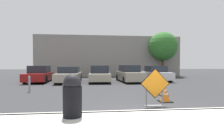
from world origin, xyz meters
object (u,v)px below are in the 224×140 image
object	(u,v)px
traffic_cone_third	(162,86)
bollard_nearest	(64,82)
parked_car_nearest	(39,75)
bollard_second	(29,84)
parked_car_fifth	(156,74)
traffic_cone_nearest	(165,94)
parked_car_third	(100,74)
parked_car_second	(69,75)
road_closed_sign	(155,86)
traffic_cone_second	(164,88)
parked_car_fourth	(129,74)
trash_bin	(72,95)

from	to	relation	value
traffic_cone_third	bollard_nearest	bearing A→B (deg)	173.17
parked_car_nearest	bollard_second	distance (m)	6.06
parked_car_nearest	bollard_nearest	size ratio (longest dim) A/B	4.41
parked_car_fifth	bollard_second	distance (m)	11.15
traffic_cone_nearest	parked_car_third	bearing A→B (deg)	104.77
parked_car_second	bollard_second	bearing A→B (deg)	75.51
road_closed_sign	traffic_cone_second	world-z (taller)	road_closed_sign
bollard_nearest	bollard_second	xyz separation A→B (m)	(-1.87, -0.00, -0.05)
traffic_cone_nearest	bollard_second	distance (m)	7.27
traffic_cone_second	parked_car_nearest	world-z (taller)	parked_car_nearest
traffic_cone_second	parked_car_fourth	bearing A→B (deg)	91.53
trash_bin	bollard_nearest	xyz separation A→B (m)	(-1.12, 5.45, -0.19)
traffic_cone_third	parked_car_fourth	xyz separation A→B (m)	(-0.63, 6.06, 0.34)
parked_car_third	bollard_nearest	size ratio (longest dim) A/B	4.69
parked_car_third	traffic_cone_third	bearing A→B (deg)	119.37
parked_car_second	trash_bin	distance (m)	10.92
trash_bin	bollard_second	xyz separation A→B (m)	(-2.99, 5.45, -0.24)
trash_bin	parked_car_third	bearing A→B (deg)	84.11
traffic_cone_third	bollard_second	xyz separation A→B (m)	(-7.43, 0.67, 0.13)
parked_car_third	parked_car_fourth	size ratio (longest dim) A/B	1.06
traffic_cone_second	parked_car_fourth	distance (m)	7.31
traffic_cone_third	parked_car_third	bearing A→B (deg)	117.49
trash_bin	parked_car_second	bearing A→B (deg)	98.04
road_closed_sign	parked_car_fifth	world-z (taller)	parked_car_fifth
traffic_cone_second	bollard_nearest	bearing A→B (deg)	159.67
traffic_cone_second	traffic_cone_third	bearing A→B (deg)	70.64
road_closed_sign	traffic_cone_third	xyz separation A→B (m)	(1.64, 3.31, -0.38)
parked_car_nearest	parked_car_fifth	size ratio (longest dim) A/B	1.09
bollard_second	parked_car_fifth	bearing A→B (deg)	31.82
traffic_cone_nearest	bollard_second	bearing A→B (deg)	153.30
parked_car_fourth	parked_car_fifth	bearing A→B (deg)	-173.67
parked_car_fourth	parked_car_nearest	bearing A→B (deg)	-7.74
traffic_cone_second	bollard_second	world-z (taller)	bollard_second
traffic_cone_third	trash_bin	world-z (taller)	trash_bin
traffic_cone_third	bollard_second	distance (m)	7.46
traffic_cone_nearest	bollard_nearest	size ratio (longest dim) A/B	0.63
parked_car_third	trash_bin	world-z (taller)	parked_car_third
traffic_cone_nearest	parked_car_third	distance (m)	9.25
road_closed_sign	parked_car_fourth	distance (m)	9.43
traffic_cone_nearest	traffic_cone_third	distance (m)	2.76
bollard_second	parked_car_fourth	bearing A→B (deg)	38.42
road_closed_sign	bollard_second	distance (m)	7.03
traffic_cone_nearest	traffic_cone_third	size ratio (longest dim) A/B	0.89
parked_car_second	bollard_nearest	distance (m)	5.38
traffic_cone_nearest	trash_bin	xyz separation A→B (m)	(-3.50, -2.18, 0.41)
parked_car_fourth	traffic_cone_nearest	bearing A→B (deg)	84.01
parked_car_nearest	trash_bin	bearing A→B (deg)	107.61
parked_car_second	parked_car_fifth	xyz separation A→B (m)	(8.02, 0.51, 0.03)
parked_car_fourth	parked_car_fifth	size ratio (longest dim) A/B	1.09
road_closed_sign	bollard_nearest	bearing A→B (deg)	134.66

